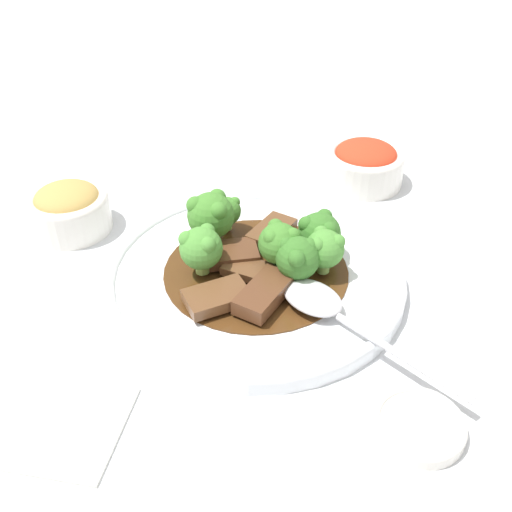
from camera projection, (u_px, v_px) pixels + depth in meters
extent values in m
plane|color=silver|center=(256.00, 282.00, 0.64)|extent=(4.00, 4.00, 0.00)
cylinder|color=white|center=(256.00, 277.00, 0.63)|extent=(0.31, 0.31, 0.01)
torus|color=white|center=(256.00, 271.00, 0.63)|extent=(0.31, 0.31, 0.01)
cylinder|color=#4C2D14|center=(256.00, 271.00, 0.63)|extent=(0.19, 0.19, 0.00)
cube|color=#56331E|center=(228.00, 252.00, 0.64)|extent=(0.07, 0.08, 0.01)
cube|color=brown|center=(272.00, 232.00, 0.66)|extent=(0.06, 0.04, 0.01)
cube|color=#56331E|center=(264.00, 294.00, 0.58)|extent=(0.07, 0.04, 0.02)
cube|color=brown|center=(247.00, 269.00, 0.61)|extent=(0.03, 0.05, 0.01)
cube|color=brown|center=(217.00, 297.00, 0.58)|extent=(0.07, 0.07, 0.01)
cylinder|color=#8EB756|center=(212.00, 236.00, 0.66)|extent=(0.02, 0.02, 0.02)
sphere|color=#427F2D|center=(211.00, 216.00, 0.64)|extent=(0.05, 0.05, 0.05)
sphere|color=#427F2D|center=(217.00, 198.00, 0.64)|extent=(0.02, 0.02, 0.02)
sphere|color=#427F2D|center=(195.00, 205.00, 0.63)|extent=(0.02, 0.02, 0.02)
sphere|color=#427F2D|center=(218.00, 211.00, 0.62)|extent=(0.02, 0.02, 0.02)
cylinder|color=#7FA84C|center=(323.00, 266.00, 0.61)|extent=(0.01, 0.01, 0.01)
sphere|color=#4C8E38|center=(325.00, 249.00, 0.60)|extent=(0.04, 0.04, 0.04)
sphere|color=#4C8E38|center=(321.00, 233.00, 0.61)|extent=(0.02, 0.02, 0.02)
sphere|color=#4C8E38|center=(317.00, 245.00, 0.59)|extent=(0.02, 0.02, 0.02)
sphere|color=#4C8E38|center=(338.00, 242.00, 0.59)|extent=(0.02, 0.02, 0.02)
cylinder|color=#7FA84C|center=(296.00, 277.00, 0.60)|extent=(0.01, 0.01, 0.01)
sphere|color=#387028|center=(296.00, 260.00, 0.59)|extent=(0.04, 0.04, 0.04)
sphere|color=#387028|center=(285.00, 245.00, 0.59)|extent=(0.02, 0.02, 0.02)
sphere|color=#387028|center=(297.00, 258.00, 0.57)|extent=(0.02, 0.02, 0.02)
sphere|color=#387028|center=(309.00, 246.00, 0.59)|extent=(0.02, 0.02, 0.02)
cylinder|color=#8EB756|center=(202.00, 266.00, 0.61)|extent=(0.01, 0.01, 0.01)
sphere|color=#4C8E38|center=(201.00, 248.00, 0.60)|extent=(0.04, 0.04, 0.04)
sphere|color=#4C8E38|center=(187.00, 239.00, 0.59)|extent=(0.02, 0.02, 0.02)
sphere|color=#4C8E38|center=(208.00, 245.00, 0.58)|extent=(0.02, 0.02, 0.02)
sphere|color=#4C8E38|center=(207.00, 231.00, 0.60)|extent=(0.02, 0.02, 0.02)
cylinder|color=#8EB756|center=(279.00, 262.00, 0.62)|extent=(0.01, 0.01, 0.02)
sphere|color=#427F2D|center=(279.00, 243.00, 0.61)|extent=(0.04, 0.04, 0.04)
sphere|color=#427F2D|center=(270.00, 239.00, 0.59)|extent=(0.02, 0.02, 0.02)
sphere|color=#427F2D|center=(293.00, 236.00, 0.60)|extent=(0.02, 0.02, 0.02)
sphere|color=#427F2D|center=(276.00, 227.00, 0.61)|extent=(0.02, 0.02, 0.02)
cylinder|color=#8EB756|center=(227.00, 224.00, 0.68)|extent=(0.01, 0.01, 0.01)
sphere|color=#427F2D|center=(227.00, 211.00, 0.67)|extent=(0.03, 0.03, 0.03)
sphere|color=#427F2D|center=(225.00, 209.00, 0.65)|extent=(0.01, 0.01, 0.01)
sphere|color=#427F2D|center=(235.00, 202.00, 0.67)|extent=(0.01, 0.01, 0.01)
sphere|color=#427F2D|center=(219.00, 202.00, 0.67)|extent=(0.01, 0.01, 0.01)
cylinder|color=#8EB756|center=(318.00, 250.00, 0.64)|extent=(0.02, 0.02, 0.01)
sphere|color=#387028|center=(319.00, 234.00, 0.63)|extent=(0.05, 0.05, 0.05)
sphere|color=#387028|center=(329.00, 230.00, 0.61)|extent=(0.02, 0.02, 0.02)
sphere|color=#387028|center=(324.00, 217.00, 0.63)|extent=(0.02, 0.02, 0.02)
sphere|color=#387028|center=(306.00, 224.00, 0.62)|extent=(0.02, 0.02, 0.02)
ellipsoid|color=silver|center=(312.00, 297.00, 0.57)|extent=(0.07, 0.08, 0.01)
cylinder|color=silver|center=(401.00, 356.00, 0.52)|extent=(0.06, 0.13, 0.01)
cylinder|color=white|center=(363.00, 180.00, 0.80)|extent=(0.06, 0.06, 0.01)
cylinder|color=white|center=(364.00, 169.00, 0.79)|extent=(0.10, 0.10, 0.04)
torus|color=white|center=(366.00, 155.00, 0.78)|extent=(0.10, 0.10, 0.01)
ellipsoid|color=red|center=(366.00, 153.00, 0.78)|extent=(0.08, 0.08, 0.03)
cylinder|color=white|center=(70.00, 228.00, 0.71)|extent=(0.05, 0.05, 0.01)
cylinder|color=white|center=(67.00, 216.00, 0.70)|extent=(0.09, 0.09, 0.04)
torus|color=white|center=(64.00, 202.00, 0.69)|extent=(0.09, 0.09, 0.01)
ellipsoid|color=tan|center=(64.00, 200.00, 0.69)|extent=(0.07, 0.07, 0.03)
cylinder|color=white|center=(419.00, 427.00, 0.48)|extent=(0.07, 0.07, 0.01)
torus|color=white|center=(420.00, 423.00, 0.48)|extent=(0.07, 0.07, 0.01)
cube|color=silver|center=(71.00, 425.00, 0.48)|extent=(0.11, 0.10, 0.01)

